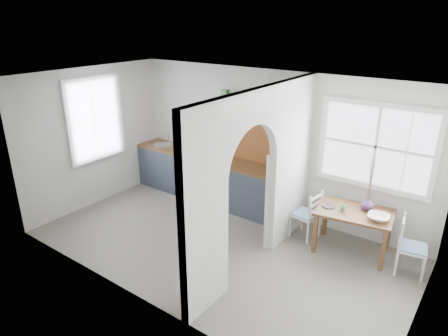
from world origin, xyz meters
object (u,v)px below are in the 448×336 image
Objects in this scene: kettle at (273,167)px; chair_right at (413,247)px; vase at (368,204)px; chair_left at (306,214)px; dining_table at (352,231)px.

chair_right is at bearing -13.98° from kettle.
kettle is 1.65m from vase.
vase reaches higher than chair_right.
chair_right is 3.25× the size of kettle.
chair_left is at bearing -21.46° from kettle.
kettle is 1.28× the size of vase.
chair_left is at bearing 173.31° from dining_table.
kettle reaches higher than chair_left.
vase is at bearing -8.68° from kettle.
vase reaches higher than chair_left.
chair_right is at bearing -12.32° from dining_table.
vase is at bearing 41.21° from dining_table.
dining_table is at bearing 99.69° from chair_left.
chair_right is (0.87, -0.06, 0.07)m from dining_table.
chair_right reaches higher than chair_left.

